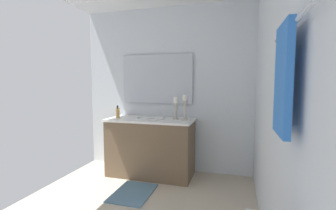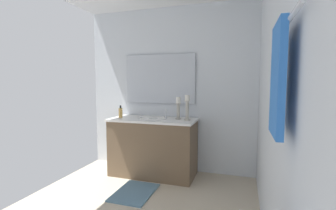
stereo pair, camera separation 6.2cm
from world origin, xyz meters
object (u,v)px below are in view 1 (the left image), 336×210
mirror (157,79)px  towel_bar (290,27)px  towel_near_vanity (283,80)px  candle_holder_short (176,107)px  soap_bottle (118,113)px  bath_mat (133,193)px  vanity_cabinet (151,147)px  sink_basin (151,121)px  candle_holder_tall (185,107)px

mirror → towel_bar: 2.63m
towel_bar → towel_near_vanity: size_ratio=1.39×
towel_bar → candle_holder_short: bearing=-153.0°
soap_bottle → towel_near_vanity: towel_near_vanity is taller
candle_holder_short → bath_mat: (0.68, -0.36, -0.98)m
vanity_cabinet → candle_holder_short: candle_holder_short is taller
bath_mat → sink_basin: bearing=179.9°
candle_holder_short → soap_bottle: 0.86m
vanity_cabinet → bath_mat: 0.74m
bath_mat → towel_near_vanity: bearing=45.7°
vanity_cabinet → bath_mat: (0.62, 0.00, -0.40)m
vanity_cabinet → soap_bottle: bearing=-83.4°
sink_basin → soap_bottle: (0.06, -0.49, 0.11)m
bath_mat → towel_bar: bearing=46.1°
mirror → vanity_cabinet: bearing=-0.0°
vanity_cabinet → towel_bar: (1.96, 1.38, 1.15)m
soap_bottle → bath_mat: soap_bottle is taller
sink_basin → towel_near_vanity: bearing=34.9°
soap_bottle → vanity_cabinet: bearing=96.6°
vanity_cabinet → sink_basin: 0.37m
candle_holder_short → bath_mat: 1.25m
mirror → bath_mat: (0.91, 0.00, -1.38)m
sink_basin → mirror: (-0.28, -0.00, 0.61)m
mirror → bath_mat: bearing=0.0°
towel_bar → towel_near_vanity: towel_near_vanity is taller
sink_basin → mirror: 0.67m
vanity_cabinet → sink_basin: sink_basin is taller
soap_bottle → candle_holder_tall: bearing=93.2°
mirror → candle_holder_short: size_ratio=3.54×
vanity_cabinet → sink_basin: (-0.00, 0.00, 0.37)m
sink_basin → mirror: size_ratio=0.37×
vanity_cabinet → towel_near_vanity: bearing=34.9°
soap_bottle → towel_near_vanity: bearing=44.3°
sink_basin → towel_near_vanity: size_ratio=0.81×
sink_basin → bath_mat: sink_basin is taller
mirror → towel_bar: bearing=31.7°
vanity_cabinet → candle_holder_short: (-0.06, 0.36, 0.57)m
towel_near_vanity → bath_mat: bearing=-134.3°
candle_holder_tall → mirror: bearing=-119.5°
sink_basin → vanity_cabinet: bearing=-90.0°
vanity_cabinet → mirror: bearing=180.0°
vanity_cabinet → candle_holder_tall: 0.77m
mirror → towel_near_vanity: size_ratio=2.21×
towel_bar → bath_mat: towel_bar is taller
candle_holder_short → towel_bar: towel_bar is taller
soap_bottle → towel_bar: bearing=44.6°
mirror → towel_bar: mirror is taller
candle_holder_short → bath_mat: candle_holder_short is taller
sink_basin → towel_near_vanity: (1.96, 1.36, 0.55)m
vanity_cabinet → towel_near_vanity: towel_near_vanity is taller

